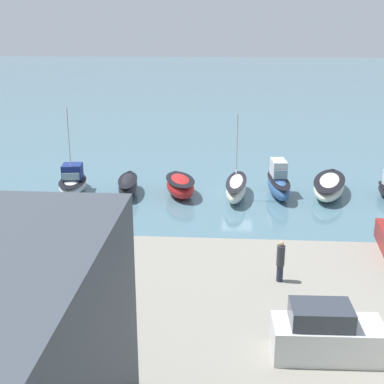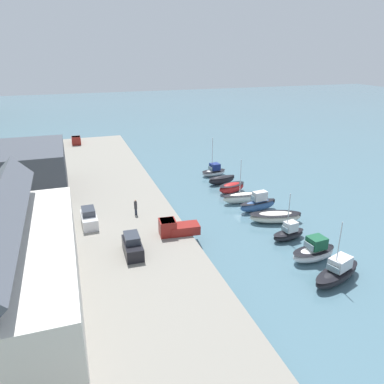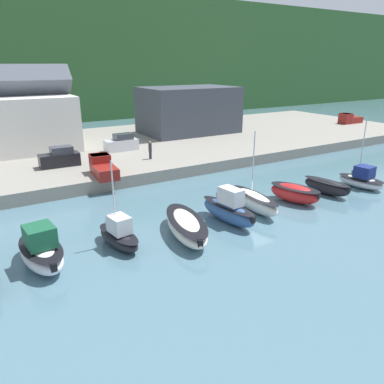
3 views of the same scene
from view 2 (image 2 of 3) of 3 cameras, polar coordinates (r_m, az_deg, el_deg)
ground_plane at (r=57.32m, az=8.07°, el=-1.64°), size 320.00×320.00×0.00m
quay_promenade at (r=51.71m, az=-19.85°, el=-4.59°), size 94.98×30.43×1.28m
harbor_clubhouse at (r=33.51m, az=-26.07°, el=-11.29°), size 22.72×10.36×10.64m
yacht_club_building at (r=60.90m, az=-23.15°, el=3.07°), size 14.64×9.59×7.16m
moored_boat_0 at (r=40.96m, az=21.27°, el=-11.37°), size 4.15×6.97×6.70m
moored_boat_1 at (r=43.72m, az=18.07°, el=-8.66°), size 2.77×5.54×2.76m
moored_boat_2 at (r=47.40m, az=14.54°, el=-6.09°), size 2.28×4.69×6.07m
moored_boat_3 at (r=51.53m, az=12.57°, el=-3.71°), size 4.09×7.42×1.46m
moored_boat_4 at (r=54.46m, az=10.03°, el=-1.78°), size 2.09×5.94×2.91m
moored_boat_5 at (r=56.94m, az=7.67°, el=-0.84°), size 2.09×6.28×6.81m
moored_boat_6 at (r=60.83m, az=6.05°, el=0.68°), size 3.38×5.21×1.63m
moored_boat_7 at (r=64.51m, az=4.51°, el=1.87°), size 2.06×5.06×1.48m
moored_boat_8 at (r=68.77m, az=3.35°, el=3.17°), size 2.73×4.91×7.11m
parked_car_0 at (r=48.23m, az=-15.41°, el=-3.88°), size 4.25×1.91×2.16m
parked_car_1 at (r=40.83m, az=-9.05°, el=-8.12°), size 4.24×1.89×2.16m
pickup_truck_0 at (r=44.45m, az=-2.50°, el=-5.44°), size 2.33×4.87×1.90m
pickup_truck_1 at (r=90.90m, az=-17.23°, el=7.54°), size 4.75×2.05×1.90m
person_on_quay at (r=49.80m, az=-8.58°, el=-2.29°), size 0.40×0.40×2.14m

